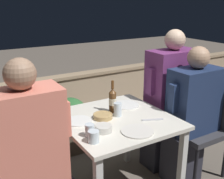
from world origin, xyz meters
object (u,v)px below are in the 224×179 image
at_px(beer_bottle, 113,100).
at_px(chair_right_near, 205,118).
at_px(person_purple_stripe, 168,100).
at_px(person_coral_top, 34,157).
at_px(potted_plant, 170,107).
at_px(person_navy_jumper, 190,116).
at_px(chair_right_far, 183,108).

bearing_deg(beer_bottle, chair_right_near, -16.11).
bearing_deg(chair_right_near, person_purple_stripe, 125.00).
relative_size(chair_right_near, beer_bottle, 3.40).
bearing_deg(beer_bottle, person_purple_stripe, 3.65).
bearing_deg(person_coral_top, potted_plant, 21.00).
height_order(chair_right_near, potted_plant, chair_right_near).
xyz_separation_m(person_navy_jumper, beer_bottle, (-0.66, 0.25, 0.20)).
relative_size(person_navy_jumper, beer_bottle, 4.57).
distance_m(person_coral_top, chair_right_near, 1.61).
relative_size(beer_bottle, potted_plant, 0.42).
relative_size(chair_right_far, person_purple_stripe, 0.68).
relative_size(chair_right_near, person_purple_stripe, 0.68).
bearing_deg(potted_plant, beer_bottle, -157.60).
height_order(person_coral_top, person_purple_stripe, person_purple_stripe).
xyz_separation_m(chair_right_far, person_purple_stripe, (-0.20, 0.00, 0.12)).
distance_m(person_coral_top, chair_right_far, 1.64).
distance_m(person_navy_jumper, beer_bottle, 0.73).
xyz_separation_m(person_navy_jumper, person_purple_stripe, (0.00, 0.29, 0.06)).
xyz_separation_m(person_coral_top, potted_plant, (1.81, 0.69, -0.26)).
bearing_deg(person_coral_top, chair_right_near, 0.21).
relative_size(person_navy_jumper, person_purple_stripe, 0.92).
height_order(person_coral_top, chair_right_near, person_coral_top).
relative_size(chair_right_far, potted_plant, 1.43).
relative_size(person_coral_top, person_purple_stripe, 0.96).
bearing_deg(person_coral_top, person_purple_stripe, 11.97).
height_order(beer_bottle, potted_plant, beer_bottle).
bearing_deg(person_coral_top, beer_bottle, 18.96).
relative_size(person_coral_top, chair_right_near, 1.41).
bearing_deg(chair_right_near, person_coral_top, -179.79).
relative_size(chair_right_near, chair_right_far, 1.00).
bearing_deg(person_navy_jumper, beer_bottle, 159.25).
xyz_separation_m(person_coral_top, person_navy_jumper, (1.40, 0.01, -0.03)).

